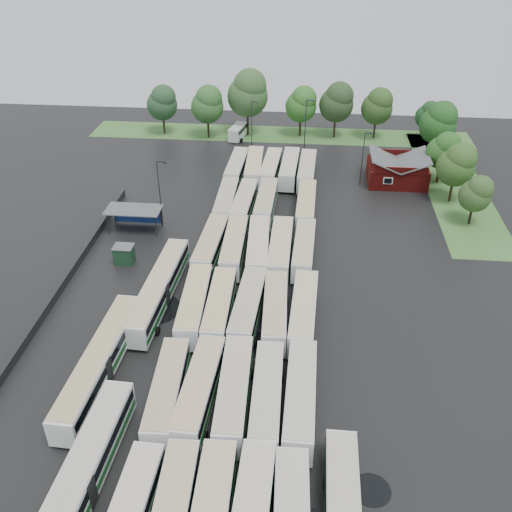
{
  "coord_description": "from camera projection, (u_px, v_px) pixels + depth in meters",
  "views": [
    {
      "loc": [
        7.97,
        -51.52,
        42.68
      ],
      "look_at": [
        2.0,
        12.0,
        2.5
      ],
      "focal_mm": 40.0,
      "sensor_mm": 36.0,
      "label": 1
    }
  ],
  "objects": [
    {
      "name": "tree_north_6",
      "position": [
        429.0,
        115.0,
        115.79
      ],
      "size": [
        4.97,
        4.97,
        8.22
      ],
      "color": "#362416",
      "rests_on": "ground"
    },
    {
      "name": "bus_r5c1",
      "position": [
        254.0,
        167.0,
        101.4
      ],
      "size": [
        3.17,
        13.11,
        3.63
      ],
      "rotation": [
        0.0,
        0.0,
        0.03
      ],
      "color": "silver",
      "rests_on": "ground"
    },
    {
      "name": "bus_r3c4",
      "position": [
        304.0,
        250.0,
        77.84
      ],
      "size": [
        3.11,
        12.74,
        3.52
      ],
      "rotation": [
        0.0,
        0.0,
        -0.03
      ],
      "color": "silver",
      "rests_on": "ground"
    },
    {
      "name": "bus_r5c3",
      "position": [
        289.0,
        169.0,
        100.95
      ],
      "size": [
        3.27,
        13.18,
        3.64
      ],
      "rotation": [
        0.0,
        0.0,
        -0.04
      ],
      "color": "silver",
      "rests_on": "ground"
    },
    {
      "name": "bus_r3c3",
      "position": [
        280.0,
        249.0,
        77.71
      ],
      "size": [
        2.96,
        13.42,
        3.73
      ],
      "rotation": [
        0.0,
        0.0,
        -0.01
      ],
      "color": "silver",
      "rests_on": "ground"
    },
    {
      "name": "bus_r2c2",
      "position": [
        248.0,
        307.0,
        66.77
      ],
      "size": [
        3.44,
        13.21,
        3.64
      ],
      "rotation": [
        0.0,
        0.0,
        -0.05
      ],
      "color": "silver",
      "rests_on": "ground"
    },
    {
      "name": "bus_r2c0",
      "position": [
        195.0,
        305.0,
        67.15
      ],
      "size": [
        3.33,
        13.24,
        3.66
      ],
      "rotation": [
        0.0,
        0.0,
        0.04
      ],
      "color": "silver",
      "rests_on": "ground"
    },
    {
      "name": "lamp_post_nw",
      "position": [
        160.0,
        189.0,
        84.3
      ],
      "size": [
        1.64,
        0.32,
        10.63
      ],
      "color": "#2D2D30",
      "rests_on": "ground"
    },
    {
      "name": "artic_bus_west_c",
      "position": [
        100.0,
        362.0,
        58.87
      ],
      "size": [
        3.61,
        19.55,
        3.61
      ],
      "rotation": [
        0.0,
        0.0,
        -0.05
      ],
      "color": "silver",
      "rests_on": "ground"
    },
    {
      "name": "bus_r1c3",
      "position": [
        267.0,
        397.0,
        54.76
      ],
      "size": [
        2.99,
        13.01,
        3.61
      ],
      "rotation": [
        0.0,
        0.0,
        0.02
      ],
      "color": "silver",
      "rests_on": "ground"
    },
    {
      "name": "artic_bus_west_b",
      "position": [
        159.0,
        289.0,
        69.97
      ],
      "size": [
        3.68,
        19.38,
        3.58
      ],
      "rotation": [
        0.0,
        0.0,
        -0.05
      ],
      "color": "silver",
      "rests_on": "ground"
    },
    {
      "name": "puddle_4",
      "position": [
        371.0,
        490.0,
        48.43
      ],
      "size": [
        3.42,
        3.42,
        0.01
      ],
      "primitive_type": "cylinder",
      "color": "black",
      "rests_on": "ground"
    },
    {
      "name": "puddle_0",
      "position": [
        204.0,
        470.0,
        50.09
      ],
      "size": [
        5.11,
        5.11,
        0.01
      ],
      "primitive_type": "cylinder",
      "color": "black",
      "rests_on": "ground"
    },
    {
      "name": "wash_shed",
      "position": [
        134.0,
        211.0,
        85.1
      ],
      "size": [
        8.2,
        4.2,
        3.58
      ],
      "color": "#2D2D30",
      "rests_on": "ground"
    },
    {
      "name": "tree_north_0",
      "position": [
        163.0,
        102.0,
        118.05
      ],
      "size": [
        6.33,
        6.33,
        10.49
      ],
      "color": "#372A1B",
      "rests_on": "ground"
    },
    {
      "name": "bus_r4c4",
      "position": [
        306.0,
        206.0,
        88.82
      ],
      "size": [
        3.08,
        13.1,
        3.63
      ],
      "rotation": [
        0.0,
        0.0,
        -0.02
      ],
      "color": "silver",
      "rests_on": "ground"
    },
    {
      "name": "bus_r1c4",
      "position": [
        300.0,
        398.0,
        54.65
      ],
      "size": [
        3.02,
        13.41,
        3.72
      ],
      "rotation": [
        0.0,
        0.0,
        -0.01
      ],
      "color": "silver",
      "rests_on": "ground"
    },
    {
      "name": "grass_strip_east",
      "position": [
        453.0,
        184.0,
        100.14
      ],
      "size": [
        10.0,
        50.0,
        0.01
      ],
      "primitive_type": "cube",
      "color": "#3D6E2D",
      "rests_on": "ground"
    },
    {
      "name": "tree_north_1",
      "position": [
        208.0,
        104.0,
        115.88
      ],
      "size": [
        6.69,
        6.69,
        11.08
      ],
      "color": "black",
      "rests_on": "ground"
    },
    {
      "name": "tree_east_3",
      "position": [
        439.0,
        122.0,
        105.77
      ],
      "size": [
        6.9,
        6.9,
        11.43
      ],
      "color": "black",
      "rests_on": "ground"
    },
    {
      "name": "tree_east_0",
      "position": [
        477.0,
        193.0,
        85.15
      ],
      "size": [
        4.92,
        4.92,
        8.15
      ],
      "color": "black",
      "rests_on": "ground"
    },
    {
      "name": "puddle_3",
      "position": [
        255.0,
        345.0,
        64.2
      ],
      "size": [
        4.54,
        4.54,
        0.01
      ],
      "primitive_type": "cylinder",
      "color": "black",
      "rests_on": "ground"
    },
    {
      "name": "artic_bus_west_a",
      "position": [
        81.0,
        480.0,
        46.94
      ],
      "size": [
        3.68,
        19.84,
        3.66
      ],
      "rotation": [
        0.0,
        0.0,
        -0.05
      ],
      "color": "silver",
      "rests_on": "ground"
    },
    {
      "name": "tree_north_5",
      "position": [
        378.0,
        106.0,
        115.77
      ],
      "size": [
        6.42,
        6.42,
        10.63
      ],
      "color": "black",
      "rests_on": "ground"
    },
    {
      "name": "puddle_2",
      "position": [
        154.0,
        309.0,
        69.82
      ],
      "size": [
        6.62,
        6.62,
        0.01
      ],
      "primitive_type": "cylinder",
      "color": "black",
      "rests_on": "ground"
    },
    {
      "name": "bus_r2c3",
      "position": [
        275.0,
        311.0,
        66.2
      ],
      "size": [
        3.18,
        12.84,
        3.55
      ],
      "rotation": [
        0.0,
        0.0,
        0.04
      ],
      "color": "silver",
      "rests_on": "ground"
    },
    {
      "name": "bus_r4c2",
      "position": [
        266.0,
        203.0,
        89.69
      ],
      "size": [
        3.02,
        12.85,
        3.56
      ],
      "rotation": [
        0.0,
        0.0,
        -0.02
      ],
      "color": "silver",
      "rests_on": "ground"
    },
    {
      "name": "bus_r3c1",
      "position": [
        234.0,
        247.0,
        78.42
      ],
      "size": [
        2.97,
        13.03,
        3.61
      ],
      "rotation": [
        0.0,
        0.0,
        0.02
      ],
      "color": "silver",
      "rests_on": "ground"
    },
    {
      "name": "lamp_post_ne",
      "position": [
        364.0,
        155.0,
        97.0
      ],
      "size": [
        1.47,
        0.29,
        9.56
      ],
      "color": "#2D2D30",
      "rests_on": "ground"
    },
    {
      "name": "minibus",
      "position": [
        238.0,
        131.0,
        118.39
      ],
      "size": [
        3.44,
        6.57,
        2.73
      ],
      "rotation": [
        0.0,
        0.0,
        -0.19
      ],
      "color": "silver",
      "rests_on": "ground"
    },
    {
      "name": "bus_r1c1",
      "position": [
        200.0,
        391.0,
        55.49
      ],
      "size": [
        3.39,
        13.18,
        3.64
      ],
      "rotation": [
        0.0,
        0.0,
        -0.05
      ],
      "color": "silver",
      "rests_on": "ground"
    },
    {
      "name": "bus_r1c2",
      "position": [
        234.0,
        392.0,
        55.23
      ],
      "size": [
        3.23,
        13.39,
        3.7
      ],
      "rotation": [
        0.0,
        0.0,
        0.03
      ],
      "color": "silver",
      "rests_on": "ground"
    },
    {
      "name": "tree_north_4",
      "position": [
        337.0,
        102.0,
        115.91
      ],
      "size": [
        7.02,
        7.02,
        11.63
      ],
      "color": "#3C2618",
      "rests_on": "ground"
    },
    {
      "name": "tree_east_1",
      "position": [
        457.0,
        164.0,
        91.01
      ],
      "size": [
        6.18,
        6.18,
        10.24
      ],
      "color": "black",
      "rests_on": "ground"
    },
    {
      "name": "bus_r4c1",
      "position": [
        244.0,
        204.0,
        89.51
      ],
      "size": [
        3.29,
        12.81,
        3.53
      ],
      "rotation": [
        0.0,
        0.0,
        -0.05
      ],
      "color": "silver",
      "rests_on": "ground"
    },
    {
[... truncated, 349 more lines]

